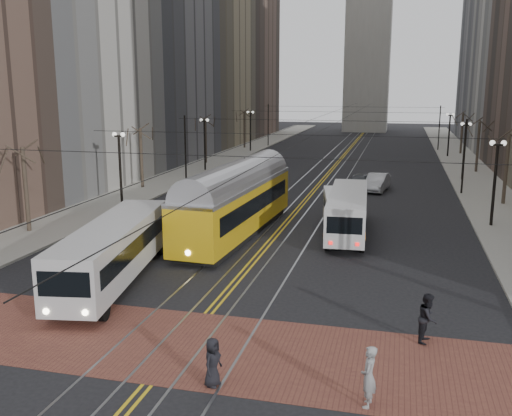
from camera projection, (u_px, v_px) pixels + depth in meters
The scene contains 20 objects.
ground at pixel (216, 305), 24.85m from camera, with size 260.00×260.00×0.00m, color black.
sidewalk_left at pixel (214, 162), 71.09m from camera, with size 5.00×140.00×0.15m, color gray.
sidewalk_right at pixel (468, 171), 63.89m from camera, with size 5.00×140.00×0.15m, color gray.
crosswalk_band at pixel (182, 345), 21.06m from camera, with size 25.00×6.00×0.01m, color brown.
streetcar_rails at pixel (334, 167), 67.50m from camera, with size 4.80×130.00×0.02m, color gray.
centre_lines at pixel (334, 167), 67.50m from camera, with size 0.42×130.00×0.01m, color gold.
building_left_mid at pixel (134, 24), 71.01m from camera, with size 16.00×20.00×34.00m, color slate.
building_left_far at pixel (228, 29), 108.30m from camera, with size 16.00×20.00×40.00m, color brown.
lamp_posts at pixel (314, 160), 51.51m from camera, with size 27.60×57.20×5.60m.
street_trees at pixel (324, 152), 57.68m from camera, with size 31.68×53.28×5.60m.
trolley_wires at pixel (324, 143), 57.08m from camera, with size 25.96×120.00×6.60m.
transit_bus at pixel (114, 253), 27.54m from camera, with size 2.43×11.69×2.92m, color #B9B9B9.
streetcar at pixel (237, 207), 36.51m from camera, with size 2.85×15.32×3.61m, color gold.
rear_bus at pixel (348, 213), 36.55m from camera, with size 2.29×10.53×2.75m, color silver.
cargo_van at pixel (342, 213), 37.17m from camera, with size 2.23×5.80×2.56m, color silver.
sedan_grey at pixel (359, 182), 52.03m from camera, with size 1.84×4.57×1.56m, color #393C40.
sedan_silver at pixel (377, 182), 51.84m from camera, with size 1.67×4.78×1.57m, color #ABAEB3.
pedestrian_a at pixel (213, 362), 18.02m from camera, with size 0.78×0.51×1.60m, color black.
pedestrian_b at pixel (369, 377), 16.83m from camera, with size 0.69×0.46×1.90m, color gray.
pedestrian_c at pixel (428, 318), 21.12m from camera, with size 0.91×0.71×1.88m, color black.
Camera 1 is at (7.46, -22.26, 9.36)m, focal length 40.00 mm.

